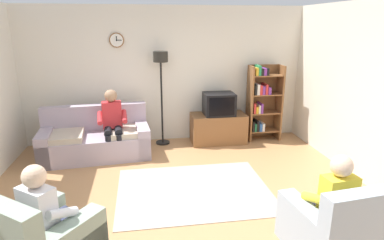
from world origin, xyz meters
TOP-DOWN VIEW (x-y plane):
  - ground_plane at (0.00, 0.00)m, footprint 12.00×12.00m
  - back_wall_assembly at (-0.00, 2.66)m, footprint 6.20×0.17m
  - couch at (-1.37, 1.87)m, footprint 1.97×1.04m
  - tv_stand at (1.02, 2.25)m, footprint 1.10×0.56m
  - tv at (1.02, 2.23)m, footprint 0.60×0.49m
  - bookshelf at (1.95, 2.32)m, footprint 0.68×0.36m
  - floor_lamp at (-0.12, 2.35)m, footprint 0.28×0.28m
  - armchair_near_bookshelf at (1.41, -1.27)m, footprint 0.89×0.96m
  - area_rug at (0.19, 0.30)m, footprint 2.20×1.70m
  - person_on_couch at (-1.03, 1.76)m, footprint 0.54×0.56m
  - person_in_left_armchair at (-1.46, -0.97)m, footprint 0.62×0.64m
  - person_in_right_armchair at (1.40, -1.18)m, footprint 0.54×0.57m

SIDE VIEW (x-z plane):
  - ground_plane at x=0.00m, z-range 0.00..0.00m
  - area_rug at x=0.19m, z-range 0.00..0.01m
  - armchair_near_bookshelf at x=1.41m, z-range -0.16..0.74m
  - tv_stand at x=1.02m, z-range 0.00..0.59m
  - couch at x=-1.37m, z-range -0.14..0.76m
  - person_in_left_armchair at x=-1.46m, z-range 0.04..1.16m
  - person_in_right_armchair at x=1.40m, z-range 0.04..1.16m
  - person_on_couch at x=-1.03m, z-range 0.08..1.32m
  - tv at x=1.02m, z-range 0.59..1.03m
  - bookshelf at x=1.95m, z-range 0.04..1.60m
  - back_wall_assembly at x=0.00m, z-range 0.00..2.70m
  - floor_lamp at x=-0.12m, z-range 0.53..2.38m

